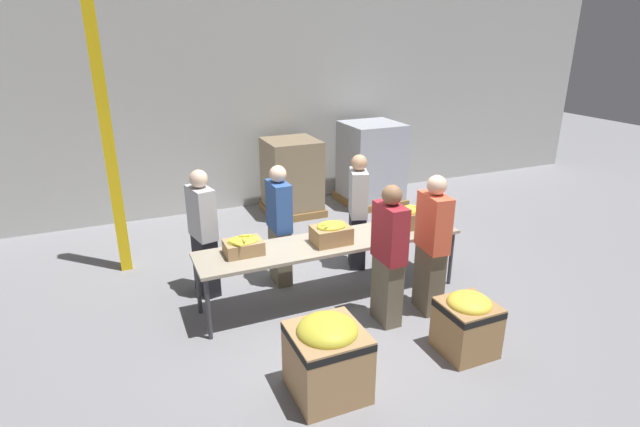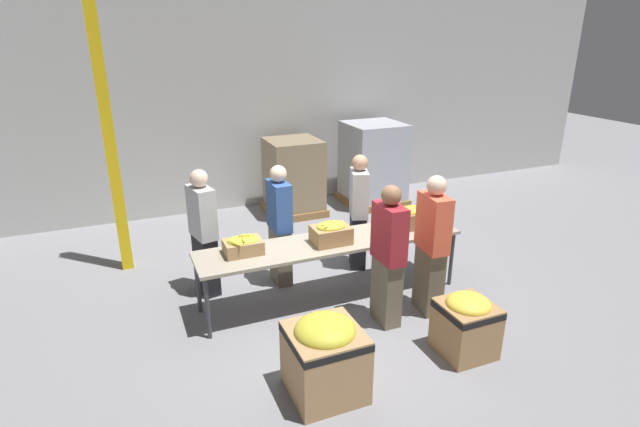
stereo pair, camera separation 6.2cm
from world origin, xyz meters
name	(u,v)px [view 1 (the left image)]	position (x,y,z in m)	size (l,w,h in m)	color
ground_plane	(331,297)	(0.00, 0.00, 0.00)	(30.00, 30.00, 0.00)	gray
wall_back	(243,100)	(0.00, 3.88, 2.00)	(16.00, 0.08, 4.00)	#B7B7B2
sorting_table	(332,244)	(0.00, 0.00, 0.73)	(3.32, 0.71, 0.78)	#9E937F
banana_box_0	(243,245)	(-1.08, 0.07, 0.89)	(0.43, 0.35, 0.23)	tan
banana_box_1	(331,233)	(-0.03, -0.05, 0.92)	(0.45, 0.33, 0.28)	#A37A4C
banana_box_2	(404,217)	(1.04, 0.03, 0.92)	(0.47, 0.32, 0.30)	olive
volunteer_0	(358,212)	(0.72, 0.70, 0.81)	(0.36, 0.49, 1.64)	black
volunteer_1	(432,246)	(0.95, -0.72, 0.84)	(0.27, 0.47, 1.70)	#6B604C
volunteer_2	(389,257)	(0.36, -0.75, 0.83)	(0.22, 0.45, 1.66)	#6B604C
volunteer_3	(279,226)	(-0.45, 0.65, 0.81)	(0.22, 0.44, 1.62)	#6B604C
volunteer_4	(203,234)	(-1.41, 0.75, 0.82)	(0.31, 0.48, 1.65)	black
donation_bin_0	(327,354)	(-0.77, -1.59, 0.42)	(0.66, 0.66, 0.79)	tan
donation_bin_1	(467,322)	(0.82, -1.59, 0.36)	(0.54, 0.54, 0.68)	#A37A4C
support_pillar	(106,129)	(-2.34, 1.91, 2.00)	(0.15, 0.15, 4.00)	yellow
pallet_stack_0	(371,164)	(2.24, 3.08, 0.77)	(1.12, 1.12, 1.56)	olive
pallet_stack_1	(292,178)	(0.64, 3.13, 0.67)	(1.00, 1.00, 1.37)	olive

